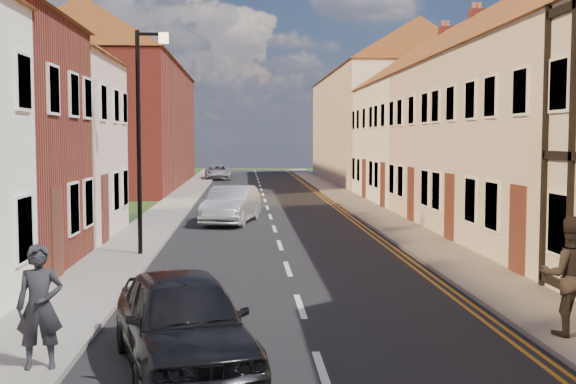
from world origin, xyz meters
name	(u,v)px	position (x,y,z in m)	size (l,w,h in m)	color
road	(270,217)	(0.00, 30.00, 0.01)	(7.00, 90.00, 0.02)	black
pavement_left	(163,216)	(-4.40, 30.00, 0.06)	(1.80, 90.00, 0.12)	slate
pavement_right	(376,215)	(4.40, 30.00, 0.06)	(1.80, 90.00, 0.12)	slate
cottage_r_cream_mid	(561,101)	(9.30, 23.50, 4.48)	(8.30, 5.20, 9.00)	#BCB29E
cottage_r_pink	(502,108)	(9.30, 28.90, 4.47)	(8.30, 6.00, 9.00)	beige
cottage_r_white_far	(462,113)	(9.30, 34.30, 4.48)	(8.30, 5.20, 9.00)	white
cottage_r_cream_far	(432,116)	(9.30, 39.70, 4.47)	(8.30, 6.00, 9.00)	white
block_right_far	(380,112)	(9.30, 55.00, 5.29)	(8.30, 24.20, 10.50)	#BCB29E
block_left_far	(122,108)	(-9.30, 50.00, 5.29)	(8.30, 24.20, 10.50)	maroon
lamppost	(142,128)	(-3.81, 20.00, 3.54)	(0.88, 0.15, 6.00)	black
car_near	(183,322)	(-1.93, 10.27, 0.70)	(1.65, 4.10, 1.40)	black
car_mid	(232,205)	(-1.56, 27.86, 0.72)	(1.52, 4.36, 1.44)	#A7AAAF
car_distant	(217,172)	(-3.20, 57.62, 0.59)	(1.96, 4.25, 1.18)	#AFB1B7
pedestrian_left	(40,307)	(-3.84, 10.16, 0.97)	(0.62, 0.41, 1.69)	black
pedestrian_right	(570,276)	(4.07, 11.33, 1.07)	(0.93, 0.72, 1.91)	black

